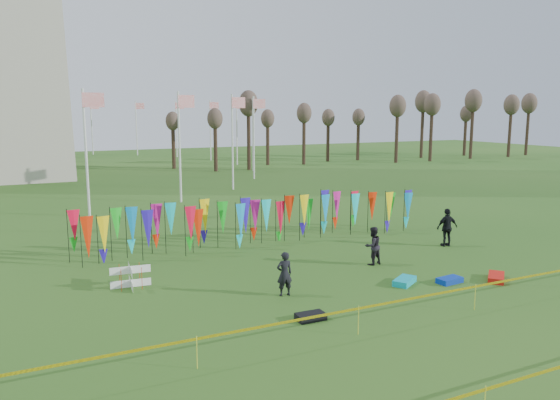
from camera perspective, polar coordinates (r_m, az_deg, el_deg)
name	(u,v)px	position (r m, az deg, el deg)	size (l,w,h in m)	color
ground	(370,304)	(19.60, 9.35, -10.66)	(160.00, 160.00, 0.00)	#224E16
banner_row	(265,217)	(27.34, -1.61, -1.84)	(18.64, 0.64, 2.24)	black
caution_tape_near	(402,302)	(17.70, 12.66, -10.31)	(26.00, 0.02, 0.90)	#FBE605
caution_tape_far	(547,372)	(14.35, 26.16, -15.87)	(26.00, 0.02, 0.90)	#FBE605
tree_line	(377,114)	(72.84, 10.10, 8.83)	(53.92, 1.92, 7.84)	#3D2A1E
box_kite	(131,277)	(21.66, -15.35, -7.73)	(0.77, 0.77, 0.85)	red
person_left	(284,274)	(19.92, 0.47, -7.72)	(0.60, 0.44, 1.64)	black
person_mid	(373,246)	(24.16, 9.66, -4.74)	(0.82, 0.50, 1.68)	black
person_right	(447,227)	(28.22, 17.07, -2.75)	(1.11, 0.63, 1.89)	black
kite_bag_turquoise	(404,281)	(21.94, 12.88, -8.26)	(1.15, 0.58, 0.23)	#0CA9BC
kite_bag_blue	(450,280)	(22.54, 17.30, -8.00)	(1.02, 0.53, 0.21)	#0A31AA
kite_bag_red	(496,277)	(23.47, 21.66, -7.53)	(1.27, 0.58, 0.23)	red
kite_bag_black	(311,317)	(17.97, 3.22, -12.06)	(0.94, 0.54, 0.22)	black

